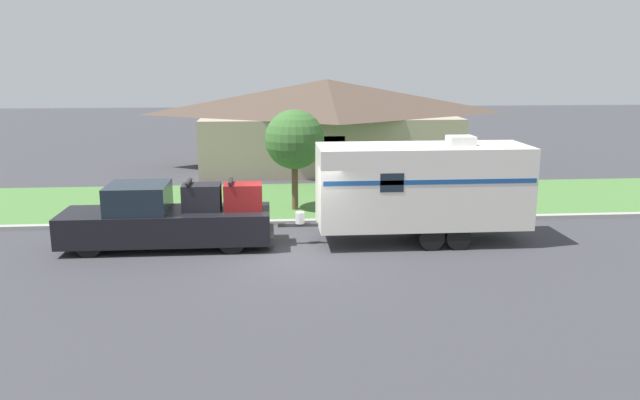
% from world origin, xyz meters
% --- Properties ---
extents(ground_plane, '(120.00, 120.00, 0.00)m').
position_xyz_m(ground_plane, '(0.00, 0.00, 0.00)').
color(ground_plane, '#38383D').
extents(curb_strip, '(80.00, 0.30, 0.14)m').
position_xyz_m(curb_strip, '(0.00, 3.75, 0.07)').
color(curb_strip, '#999993').
rests_on(curb_strip, ground_plane).
extents(lawn_strip, '(80.00, 7.00, 0.03)m').
position_xyz_m(lawn_strip, '(0.00, 7.40, 0.01)').
color(lawn_strip, '#477538').
rests_on(lawn_strip, ground_plane).
extents(house_across_street, '(13.95, 8.50, 4.65)m').
position_xyz_m(house_across_street, '(2.25, 15.81, 2.41)').
color(house_across_street, gray).
rests_on(house_across_street, ground_plane).
extents(pickup_truck, '(6.40, 1.96, 2.07)m').
position_xyz_m(pickup_truck, '(-3.97, 1.27, 0.90)').
color(pickup_truck, black).
rests_on(pickup_truck, ground_plane).
extents(travel_trailer, '(7.76, 2.23, 3.35)m').
position_xyz_m(travel_trailer, '(3.90, 1.27, 1.80)').
color(travel_trailer, black).
rests_on(travel_trailer, ground_plane).
extents(mailbox, '(0.48, 0.20, 1.33)m').
position_xyz_m(mailbox, '(-5.03, 4.61, 1.02)').
color(mailbox, brown).
rests_on(mailbox, ground_plane).
extents(tree_in_yard, '(2.24, 2.24, 3.84)m').
position_xyz_m(tree_in_yard, '(0.11, 5.84, 2.70)').
color(tree_in_yard, brown).
rests_on(tree_in_yard, ground_plane).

